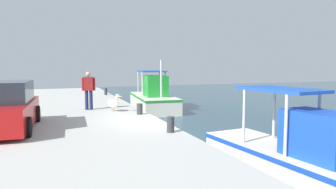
{
  "coord_description": "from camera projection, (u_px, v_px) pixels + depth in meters",
  "views": [
    {
      "loc": [
        10.87,
        -3.77,
        2.88
      ],
      "look_at": [
        -4.53,
        2.0,
        1.29
      ],
      "focal_mm": 32.22,
      "sensor_mm": 36.0,
      "label": 1
    }
  ],
  "objects": [
    {
      "name": "quay_pier",
      "position": [
        18.0,
        141.0,
        9.94
      ],
      "size": [
        36.0,
        10.0,
        0.8
      ],
      "primitive_type": "cube",
      "color": "#B2B2AD",
      "rests_on": "ground"
    },
    {
      "name": "fishing_boat_nearest",
      "position": [
        154.0,
        99.0,
        19.32
      ],
      "size": [
        5.83,
        2.65,
        3.19
      ],
      "color": "silver",
      "rests_on": "ground"
    },
    {
      "name": "fishing_boat_second",
      "position": [
        297.0,
        157.0,
        7.55
      ],
      "size": [
        5.69,
        2.18,
        2.79
      ],
      "color": "silver",
      "rests_on": "ground"
    },
    {
      "name": "pelican",
      "position": [
        113.0,
        103.0,
        13.62
      ],
      "size": [
        0.93,
        0.66,
        0.82
      ],
      "color": "tan",
      "rests_on": "quay_pier"
    },
    {
      "name": "fisherman_standing",
      "position": [
        89.0,
        89.0,
        14.13
      ],
      "size": [
        0.32,
        0.61,
        1.79
      ],
      "color": "#1E234C",
      "rests_on": "quay_pier"
    },
    {
      "name": "parked_car",
      "position": [
        4.0,
        108.0,
        9.7
      ],
      "size": [
        4.18,
        2.03,
        1.57
      ],
      "color": "black",
      "rests_on": "quay_pier"
    },
    {
      "name": "mooring_bollard_nearest",
      "position": [
        106.0,
        91.0,
        21.33
      ],
      "size": [
        0.21,
        0.21,
        0.48
      ],
      "primitive_type": "cylinder",
      "color": "#333338",
      "rests_on": "quay_pier"
    },
    {
      "name": "mooring_bollard_second",
      "position": [
        140.0,
        109.0,
        12.82
      ],
      "size": [
        0.25,
        0.25,
        0.46
      ],
      "primitive_type": "cylinder",
      "color": "#333338",
      "rests_on": "quay_pier"
    },
    {
      "name": "mooring_bollard_third",
      "position": [
        171.0,
        124.0,
        9.39
      ],
      "size": [
        0.24,
        0.24,
        0.5
      ],
      "primitive_type": "cylinder",
      "color": "#333338",
      "rests_on": "quay_pier"
    }
  ]
}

